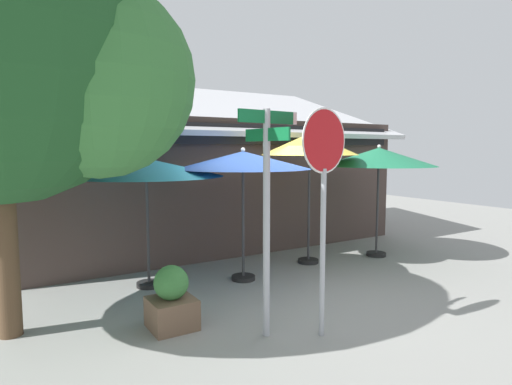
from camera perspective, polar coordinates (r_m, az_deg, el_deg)
The scene contains 10 objects.
ground_plane at distance 7.51m, azimuth 3.53°, elevation -13.50°, with size 28.00×28.00×0.10m, color gray.
cafe_building at distance 11.65m, azimuth -7.24°, elevation 1.86°, with size 9.77×5.10×4.38m.
street_sign_post at distance 5.45m, azimuth 1.44°, elevation -0.86°, with size 0.92×0.86×2.93m.
stop_sign at distance 5.49m, azimuth 8.98°, elevation 2.07°, with size 0.82×0.16×2.95m.
patio_umbrella_teal_left at distance 7.67m, azimuth -14.35°, elevation 3.12°, with size 2.67×2.67×2.34m.
patio_umbrella_royal_blue_center at distance 7.82m, azimuth -1.74°, elevation 4.18°, with size 2.47×2.47×2.46m.
patio_umbrella_mustard_right at distance 9.10m, azimuth 7.13°, elevation 6.24°, with size 2.04×2.04×2.83m.
patio_umbrella_forest_green_far_right at distance 10.02m, azimuth 15.98°, elevation 4.48°, with size 2.52×2.52×2.53m.
shade_tree at distance 6.31m, azimuth -29.27°, elevation 15.83°, with size 4.31×3.94×5.66m.
sidewalk_planter at distance 6.11m, azimuth -11.14°, elevation -13.87°, with size 0.59×0.59×0.87m.
Camera 1 is at (-4.12, -5.78, 2.42)m, focal length 30.16 mm.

